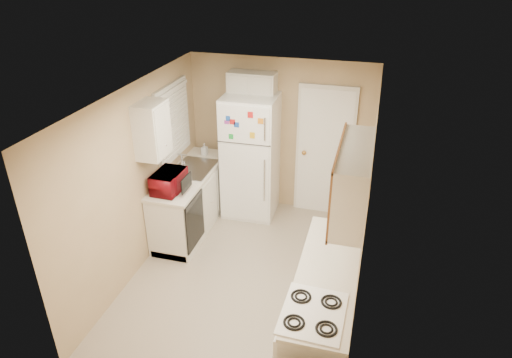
# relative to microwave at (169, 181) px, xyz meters

# --- Properties ---
(floor) EXTENTS (3.80, 3.80, 0.00)m
(floor) POSITION_rel_microwave_xyz_m (1.15, -0.34, -1.05)
(floor) COLOR #C0B29D
(floor) RESTS_ON ground
(ceiling) EXTENTS (3.80, 3.80, 0.00)m
(ceiling) POSITION_rel_microwave_xyz_m (1.15, -0.34, 1.35)
(ceiling) COLOR white
(ceiling) RESTS_ON floor
(wall_left) EXTENTS (3.80, 3.80, 0.00)m
(wall_left) POSITION_rel_microwave_xyz_m (-0.25, -0.34, 0.15)
(wall_left) COLOR tan
(wall_left) RESTS_ON floor
(wall_right) EXTENTS (3.80, 3.80, 0.00)m
(wall_right) POSITION_rel_microwave_xyz_m (2.55, -0.34, 0.15)
(wall_right) COLOR tan
(wall_right) RESTS_ON floor
(wall_back) EXTENTS (2.80, 2.80, 0.00)m
(wall_back) POSITION_rel_microwave_xyz_m (1.15, 1.56, 0.15)
(wall_back) COLOR tan
(wall_back) RESTS_ON floor
(wall_front) EXTENTS (2.80, 2.80, 0.00)m
(wall_front) POSITION_rel_microwave_xyz_m (1.15, -2.24, 0.15)
(wall_front) COLOR tan
(wall_front) RESTS_ON floor
(left_counter) EXTENTS (0.60, 1.80, 0.90)m
(left_counter) POSITION_rel_microwave_xyz_m (0.05, 0.56, -0.60)
(left_counter) COLOR silver
(left_counter) RESTS_ON floor
(dishwasher) EXTENTS (0.03, 0.58, 0.72)m
(dishwasher) POSITION_rel_microwave_xyz_m (0.34, -0.04, -0.56)
(dishwasher) COLOR black
(dishwasher) RESTS_ON floor
(sink) EXTENTS (0.54, 0.74, 0.16)m
(sink) POSITION_rel_microwave_xyz_m (0.05, 0.71, -0.19)
(sink) COLOR gray
(sink) RESTS_ON left_counter
(microwave) EXTENTS (0.50, 0.29, 0.33)m
(microwave) POSITION_rel_microwave_xyz_m (0.00, 0.00, 0.00)
(microwave) COLOR maroon
(microwave) RESTS_ON left_counter
(soap_bottle) EXTENTS (0.09, 0.09, 0.19)m
(soap_bottle) POSITION_rel_microwave_xyz_m (0.03, 1.22, -0.05)
(soap_bottle) COLOR beige
(soap_bottle) RESTS_ON left_counter
(window_blinds) EXTENTS (0.10, 0.98, 1.08)m
(window_blinds) POSITION_rel_microwave_xyz_m (-0.21, 0.71, 0.55)
(window_blinds) COLOR silver
(window_blinds) RESTS_ON wall_left
(upper_cabinet_left) EXTENTS (0.30, 0.45, 0.70)m
(upper_cabinet_left) POSITION_rel_microwave_xyz_m (-0.10, -0.12, 0.75)
(upper_cabinet_left) COLOR silver
(upper_cabinet_left) RESTS_ON wall_left
(refrigerator) EXTENTS (0.80, 0.78, 1.91)m
(refrigerator) POSITION_rel_microwave_xyz_m (0.78, 1.25, -0.10)
(refrigerator) COLOR white
(refrigerator) RESTS_ON floor
(cabinet_over_fridge) EXTENTS (0.70, 0.30, 0.40)m
(cabinet_over_fridge) POSITION_rel_microwave_xyz_m (0.75, 1.41, 0.95)
(cabinet_over_fridge) COLOR silver
(cabinet_over_fridge) RESTS_ON wall_back
(interior_door) EXTENTS (0.86, 0.06, 2.08)m
(interior_door) POSITION_rel_microwave_xyz_m (1.85, 1.52, -0.03)
(interior_door) COLOR white
(interior_door) RESTS_ON floor
(right_counter) EXTENTS (0.60, 2.00, 0.90)m
(right_counter) POSITION_rel_microwave_xyz_m (2.25, -1.14, -0.60)
(right_counter) COLOR silver
(right_counter) RESTS_ON floor
(stove) EXTENTS (0.57, 0.70, 0.83)m
(stove) POSITION_rel_microwave_xyz_m (2.20, -1.76, -0.64)
(stove) COLOR white
(stove) RESTS_ON floor
(upper_cabinet_right) EXTENTS (0.30, 1.20, 0.70)m
(upper_cabinet_right) POSITION_rel_microwave_xyz_m (2.40, -0.84, 0.75)
(upper_cabinet_right) COLOR silver
(upper_cabinet_right) RESTS_ON wall_right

